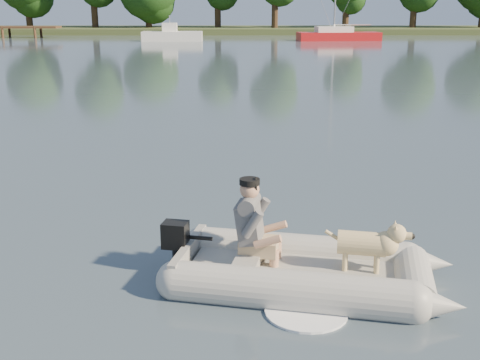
{
  "coord_description": "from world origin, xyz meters",
  "views": [
    {
      "loc": [
        -0.19,
        -6.03,
        2.96
      ],
      "look_at": [
        -0.16,
        1.53,
        0.75
      ],
      "focal_mm": 45.0,
      "sensor_mm": 36.0,
      "label": 1
    }
  ],
  "objects_px": {
    "man": "(251,219)",
    "motorboat": "(172,29)",
    "sailboat": "(338,36)",
    "dog": "(362,247)",
    "dinghy": "(307,240)"
  },
  "relations": [
    {
      "from": "man",
      "to": "motorboat",
      "type": "distance_m",
      "value": 46.31
    },
    {
      "from": "man",
      "to": "sailboat",
      "type": "bearing_deg",
      "value": 91.59
    },
    {
      "from": "man",
      "to": "sailboat",
      "type": "distance_m",
      "value": 47.55
    },
    {
      "from": "man",
      "to": "dog",
      "type": "distance_m",
      "value": 1.23
    },
    {
      "from": "dinghy",
      "to": "dog",
      "type": "distance_m",
      "value": 0.58
    },
    {
      "from": "dinghy",
      "to": "motorboat",
      "type": "bearing_deg",
      "value": 109.59
    },
    {
      "from": "dinghy",
      "to": "man",
      "type": "relative_size",
      "value": 4.45
    },
    {
      "from": "dinghy",
      "to": "sailboat",
      "type": "height_order",
      "value": "sailboat"
    },
    {
      "from": "dog",
      "to": "sailboat",
      "type": "bearing_deg",
      "value": 93.04
    },
    {
      "from": "motorboat",
      "to": "man",
      "type": "bearing_deg",
      "value": -83.65
    },
    {
      "from": "dog",
      "to": "sailboat",
      "type": "relative_size",
      "value": 0.09
    },
    {
      "from": "sailboat",
      "to": "man",
      "type": "bearing_deg",
      "value": -106.73
    },
    {
      "from": "dinghy",
      "to": "dog",
      "type": "relative_size",
      "value": 5.14
    },
    {
      "from": "man",
      "to": "dinghy",
      "type": "bearing_deg",
      "value": -4.24
    },
    {
      "from": "dinghy",
      "to": "sailboat",
      "type": "relative_size",
      "value": 0.44
    }
  ]
}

